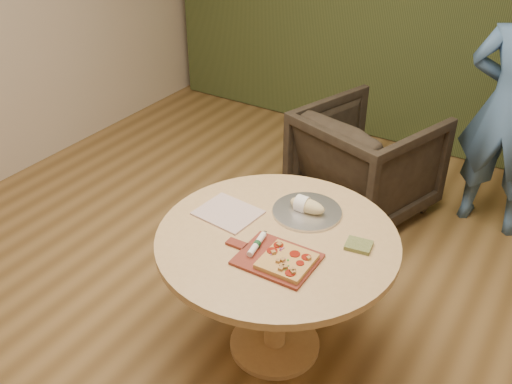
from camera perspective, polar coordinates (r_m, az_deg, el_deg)
The scene contains 10 objects.
room_shell at distance 2.49m, azimuth -4.95°, elevation 8.50°, with size 5.04×6.04×2.84m.
pedestal_table at distance 2.85m, azimuth 2.09°, elevation -6.67°, with size 1.18×1.18×0.75m.
pizza_paddle at distance 2.61m, azimuth 1.94°, elevation -6.66°, with size 0.45×0.29×0.01m.
flatbread_pizza at distance 2.57m, azimuth 3.10°, elevation -6.90°, with size 0.22×0.22×0.04m.
cutlery_roll at distance 2.66m, azimuth 0.08°, elevation -5.23°, with size 0.06×0.20×0.03m.
newspaper at distance 2.92m, azimuth -2.81°, elevation -2.09°, with size 0.30×0.25×0.01m, color white.
serving_tray at distance 2.93m, azimuth 5.12°, elevation -1.96°, with size 0.36×0.36×0.02m.
bread_roll at distance 2.92m, azimuth 5.00°, elevation -1.32°, with size 0.19×0.09×0.09m.
green_packet at distance 2.73m, azimuth 10.24°, elevation -5.27°, with size 0.12×0.10×0.02m, color #505928.
armchair at distance 4.18m, azimuth 10.98°, elevation 3.49°, with size 0.84×0.79×0.87m, color black.
Camera 1 is at (1.40, -1.81, 2.39)m, focal length 40.00 mm.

